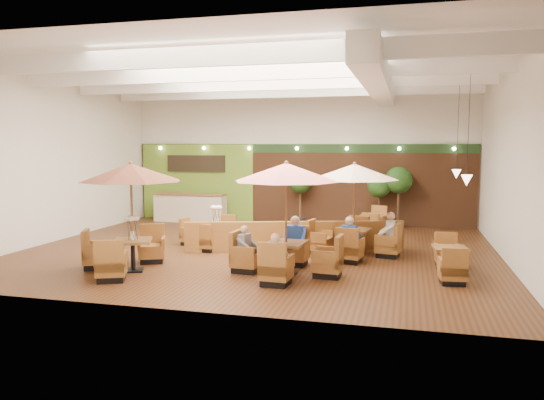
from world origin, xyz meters
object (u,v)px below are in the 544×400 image
(booth_divider, at_px, (295,236))
(topiary_0, at_px, (300,183))
(table_2, at_px, (354,192))
(service_counter, at_px, (190,208))
(diner_4, at_px, (389,230))
(table_5, at_px, (375,225))
(diner_3, at_px, (350,235))
(table_1, at_px, (286,198))
(table_4, at_px, (450,261))
(topiary_1, at_px, (379,188))
(table_3, at_px, (210,232))
(table_0, at_px, (129,193))
(diner_0, at_px, (276,253))
(diner_1, at_px, (295,236))
(diner_2, at_px, (246,243))
(topiary_2, at_px, (399,183))

(booth_divider, bearing_deg, topiary_0, 82.66)
(booth_divider, xyz_separation_m, table_2, (1.76, -0.13, 1.38))
(service_counter, height_order, topiary_0, topiary_0)
(booth_divider, distance_m, diner_4, 2.78)
(table_5, distance_m, diner_3, 4.69)
(table_1, relative_size, table_4, 1.17)
(table_4, bearing_deg, table_2, 138.99)
(table_5, height_order, diner_3, diner_3)
(topiary_0, height_order, topiary_1, topiary_0)
(table_3, bearing_deg, table_0, -94.39)
(table_0, bearing_deg, table_5, 27.63)
(diner_0, bearing_deg, topiary_1, 81.46)
(diner_3, bearing_deg, booth_divider, 155.98)
(table_1, xyz_separation_m, diner_3, (1.39, 1.70, -1.14))
(diner_1, bearing_deg, service_counter, -51.46)
(service_counter, bearing_deg, diner_1, -48.99)
(table_0, distance_m, table_3, 4.05)
(table_0, height_order, diner_0, table_0)
(table_1, bearing_deg, table_0, -167.09)
(topiary_1, bearing_deg, booth_divider, -113.02)
(service_counter, xyz_separation_m, table_1, (5.88, -7.79, 1.32))
(topiary_0, bearing_deg, service_counter, -177.52)
(table_3, relative_size, topiary_1, 1.13)
(table_0, distance_m, diner_2, 3.21)
(diner_0, bearing_deg, topiary_2, 77.16)
(topiary_2, bearing_deg, diner_3, -100.35)
(booth_divider, height_order, diner_2, diner_2)
(table_4, distance_m, topiary_0, 8.85)
(table_4, relative_size, table_5, 0.91)
(diner_0, xyz_separation_m, diner_1, (-0.00, 2.06, 0.04))
(topiary_0, bearing_deg, table_3, -111.09)
(topiary_2, height_order, diner_1, topiary_2)
(topiary_0, height_order, diner_2, topiary_0)
(topiary_0, bearing_deg, table_2, -63.44)
(table_5, distance_m, diner_4, 3.73)
(topiary_1, height_order, topiary_2, topiary_2)
(table_3, xyz_separation_m, diner_1, (3.17, -2.01, 0.34))
(booth_divider, xyz_separation_m, diner_2, (-0.66, -2.83, 0.27))
(topiary_1, relative_size, diner_3, 2.55)
(table_4, bearing_deg, diner_3, 156.95)
(booth_divider, relative_size, table_2, 2.41)
(table_4, relative_size, diner_4, 2.86)
(service_counter, distance_m, table_1, 9.85)
(table_3, bearing_deg, booth_divider, 2.87)
(table_0, xyz_separation_m, topiary_1, (5.73, 8.62, -0.43))
(table_1, relative_size, diner_0, 3.75)
(diner_1, bearing_deg, diner_2, 42.53)
(topiary_0, distance_m, diner_2, 8.05)
(table_4, bearing_deg, table_0, -175.02)
(table_1, bearing_deg, table_5, 78.15)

